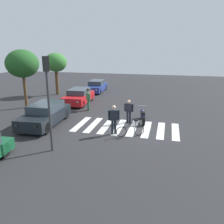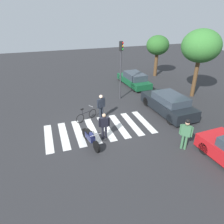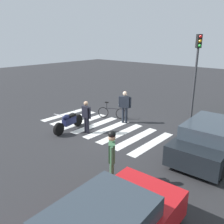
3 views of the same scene
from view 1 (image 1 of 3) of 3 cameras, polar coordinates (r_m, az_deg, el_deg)
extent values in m
plane|color=#2B2B2D|center=(15.26, 3.48, -3.83)|extent=(60.00, 60.00, 0.00)
cylinder|color=black|center=(17.11, 7.31, -0.62)|extent=(0.65, 0.27, 0.63)
cylinder|color=black|center=(15.68, 7.78, -2.18)|extent=(0.65, 0.27, 0.63)
cube|color=#1E234C|center=(16.29, 7.57, -0.82)|extent=(0.84, 0.44, 0.36)
ellipsoid|color=#1E234C|center=(16.44, 7.53, 0.31)|extent=(0.52, 0.33, 0.24)
cube|color=black|center=(16.03, 7.67, -0.20)|extent=(0.48, 0.32, 0.12)
cylinder|color=#A5A5AD|center=(16.84, 7.41, 1.58)|extent=(0.16, 0.61, 0.04)
torus|color=black|center=(13.59, 2.33, -4.90)|extent=(0.32, 0.59, 0.64)
torus|color=black|center=(13.90, 6.67, -4.53)|extent=(0.32, 0.59, 0.64)
cylinder|color=black|center=(13.64, 4.55, -3.61)|extent=(0.41, 0.78, 0.04)
cylinder|color=black|center=(13.68, 5.87, -2.84)|extent=(0.04, 0.04, 0.34)
cube|color=black|center=(13.62, 5.89, -2.12)|extent=(0.18, 0.22, 0.06)
cylinder|color=#99999E|center=(13.42, 2.80, -2.47)|extent=(0.42, 0.23, 0.03)
cylinder|color=#1E232D|center=(13.97, 0.08, -3.77)|extent=(0.14, 0.14, 0.89)
cylinder|color=#1E232D|center=(14.01, 0.80, -3.72)|extent=(0.14, 0.14, 0.89)
cube|color=#1E232D|center=(13.75, 0.45, -0.78)|extent=(0.40, 0.55, 0.63)
sphere|color=beige|center=(13.62, 0.45, 1.13)|extent=(0.24, 0.24, 0.24)
cylinder|color=#1E232D|center=(13.70, -0.82, -0.85)|extent=(0.09, 0.09, 0.60)
cylinder|color=#1E232D|center=(13.81, 1.70, -0.71)|extent=(0.09, 0.09, 0.60)
cylinder|color=black|center=(16.10, 4.43, -1.29)|extent=(0.14, 0.14, 0.80)
cylinder|color=black|center=(16.15, 3.81, -1.22)|extent=(0.14, 0.14, 0.80)
cube|color=black|center=(15.94, 4.17, 1.09)|extent=(0.25, 0.48, 0.57)
sphere|color=tan|center=(15.83, 4.20, 2.60)|extent=(0.22, 0.22, 0.22)
cylinder|color=black|center=(15.87, 5.16, 1.00)|extent=(0.09, 0.09, 0.54)
cylinder|color=black|center=(16.01, 3.19, 1.18)|extent=(0.09, 0.09, 0.54)
cylinder|color=#3F724C|center=(19.36, -5.92, 1.72)|extent=(0.14, 0.14, 0.86)
cylinder|color=#3F724C|center=(19.19, -5.72, 1.60)|extent=(0.14, 0.14, 0.86)
cube|color=#3F724C|center=(19.11, -5.88, 3.78)|extent=(0.51, 0.48, 0.61)
sphere|color=tan|center=(19.02, -5.92, 5.14)|extent=(0.23, 0.23, 0.23)
cylinder|color=#3F724C|center=(19.38, -6.21, 3.95)|extent=(0.09, 0.09, 0.58)
cylinder|color=#3F724C|center=(18.84, -5.54, 3.62)|extent=(0.09, 0.09, 0.58)
sphere|color=black|center=(19.00, -5.93, 5.45)|extent=(0.24, 0.24, 0.24)
cube|color=silver|center=(15.07, 15.38, -4.65)|extent=(3.15, 0.45, 0.01)
cube|color=silver|center=(15.06, 11.96, -4.43)|extent=(3.15, 0.45, 0.01)
cube|color=silver|center=(15.10, 8.54, -4.19)|extent=(3.15, 0.45, 0.01)
cube|color=silver|center=(15.19, 5.15, -3.94)|extent=(3.15, 0.45, 0.01)
cube|color=silver|center=(15.34, 1.82, -3.68)|extent=(3.15, 0.45, 0.01)
cube|color=silver|center=(15.54, -1.43, -3.42)|extent=(3.15, 0.45, 0.01)
cube|color=silver|center=(15.79, -4.59, -3.15)|extent=(3.15, 0.45, 0.01)
cube|color=silver|center=(16.08, -7.64, -2.89)|extent=(3.15, 0.45, 0.01)
cylinder|color=black|center=(12.34, -25.07, -8.58)|extent=(0.71, 0.25, 0.70)
cylinder|color=black|center=(14.60, -15.93, -3.88)|extent=(0.72, 0.25, 0.71)
cylinder|color=black|center=(15.41, -21.50, -3.35)|extent=(0.72, 0.25, 0.71)
cylinder|color=black|center=(17.33, -11.32, -0.45)|extent=(0.72, 0.25, 0.71)
cylinder|color=black|center=(18.01, -16.24, -0.16)|extent=(0.72, 0.25, 0.71)
cube|color=black|center=(16.24, -16.16, -1.11)|extent=(4.73, 2.11, 0.75)
cube|color=#333D47|center=(16.27, -15.97, 1.25)|extent=(2.59, 1.78, 0.51)
cube|color=#F2EDCC|center=(14.02, -18.15, -3.49)|extent=(0.09, 0.20, 0.12)
cube|color=#F2EDCC|center=(14.63, -22.30, -3.09)|extent=(0.09, 0.20, 0.12)
cylinder|color=black|center=(20.20, -7.25, 1.97)|extent=(0.65, 0.25, 0.64)
cylinder|color=black|center=(20.77, -11.62, 2.15)|extent=(0.65, 0.25, 0.64)
cylinder|color=black|center=(22.84, -5.06, 3.66)|extent=(0.65, 0.25, 0.64)
cylinder|color=black|center=(23.35, -9.00, 3.79)|extent=(0.65, 0.25, 0.64)
cube|color=red|center=(21.72, -8.21, 3.49)|extent=(4.26, 2.09, 0.71)
cube|color=#333D47|center=(21.80, -8.09, 5.11)|extent=(2.33, 1.77, 0.47)
cube|color=#F2EDCC|center=(19.63, -8.48, 2.46)|extent=(0.09, 0.20, 0.12)
cube|color=#F2EDCC|center=(20.05, -11.74, 2.58)|extent=(0.09, 0.20, 0.12)
cylinder|color=black|center=(25.75, -3.06, 5.06)|extent=(0.62, 0.25, 0.61)
cylinder|color=black|center=(26.15, -6.26, 5.15)|extent=(0.62, 0.25, 0.61)
cylinder|color=black|center=(28.55, -1.65, 6.15)|extent=(0.62, 0.25, 0.61)
cylinder|color=black|center=(28.91, -4.57, 6.23)|extent=(0.62, 0.25, 0.61)
cube|color=navy|center=(27.29, -3.86, 6.06)|extent=(4.37, 1.93, 0.64)
cube|color=#333D47|center=(27.41, -3.77, 7.31)|extent=(2.39, 1.63, 0.50)
cube|color=#F2EDCC|center=(25.13, -3.87, 5.43)|extent=(0.09, 0.20, 0.12)
cube|color=#F2EDCC|center=(25.43, -6.28, 5.49)|extent=(0.09, 0.20, 0.12)
cylinder|color=#38383D|center=(11.72, -15.14, -0.20)|extent=(0.12, 0.12, 4.02)
cube|color=black|center=(11.32, -16.01, 11.35)|extent=(0.34, 0.34, 0.70)
sphere|color=red|center=(11.43, -16.35, 12.52)|extent=(0.16, 0.16, 0.16)
sphere|color=orange|center=(11.44, -16.26, 11.37)|extent=(0.16, 0.16, 0.16)
sphere|color=green|center=(11.46, -16.17, 10.23)|extent=(0.16, 0.16, 0.16)
cylinder|color=brown|center=(21.14, -20.61, 4.62)|extent=(0.24, 0.24, 2.75)
ellipsoid|color=#235623|center=(20.85, -21.26, 11.05)|extent=(2.70, 2.70, 2.29)
cylinder|color=brown|center=(26.15, -13.41, 7.04)|extent=(0.35, 0.35, 2.61)
ellipsoid|color=#387A33|center=(25.92, -13.73, 11.81)|extent=(2.35, 2.35, 2.00)
camera|label=2|loc=(24.99, 15.28, 19.25)|focal=32.54mm
camera|label=3|loc=(24.97, -12.04, 14.15)|focal=37.84mm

